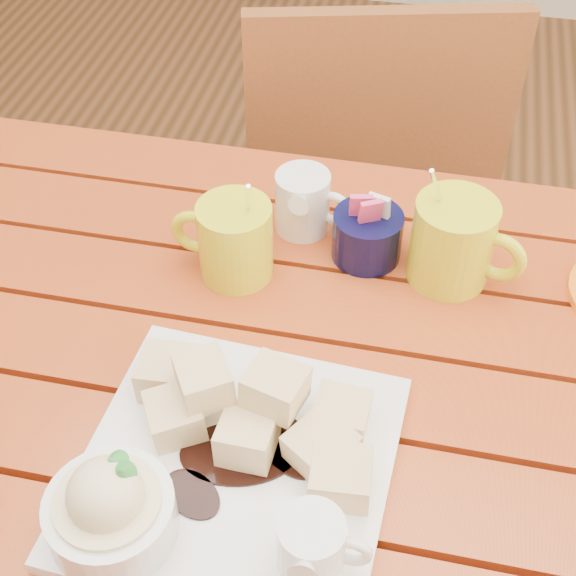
% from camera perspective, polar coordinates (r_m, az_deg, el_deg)
% --- Properties ---
extents(table, '(1.20, 0.79, 0.75)m').
position_cam_1_polar(table, '(0.95, -2.67, -9.89)').
color(table, maroon).
rests_on(table, ground).
extents(dessert_plate, '(0.30, 0.30, 0.12)m').
position_cam_1_polar(dessert_plate, '(0.76, -5.56, -12.87)').
color(dessert_plate, white).
rests_on(dessert_plate, table).
extents(coffee_mug_left, '(0.13, 0.09, 0.15)m').
position_cam_1_polar(coffee_mug_left, '(0.94, -3.94, 3.49)').
color(coffee_mug_left, yellow).
rests_on(coffee_mug_left, table).
extents(coffee_mug_right, '(0.13, 0.10, 0.16)m').
position_cam_1_polar(coffee_mug_right, '(0.95, 11.77, 3.27)').
color(coffee_mug_right, yellow).
rests_on(coffee_mug_right, table).
extents(cream_pitcher, '(0.10, 0.08, 0.08)m').
position_cam_1_polar(cream_pitcher, '(1.00, 1.16, 6.18)').
color(cream_pitcher, white).
rests_on(cream_pitcher, table).
extents(sugar_caddy, '(0.08, 0.08, 0.09)m').
position_cam_1_polar(sugar_caddy, '(0.97, 5.66, 3.79)').
color(sugar_caddy, black).
rests_on(sugar_caddy, table).
extents(chair_far, '(0.51, 0.51, 0.90)m').
position_cam_1_polar(chair_far, '(1.51, 5.39, 7.30)').
color(chair_far, brown).
rests_on(chair_far, ground).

